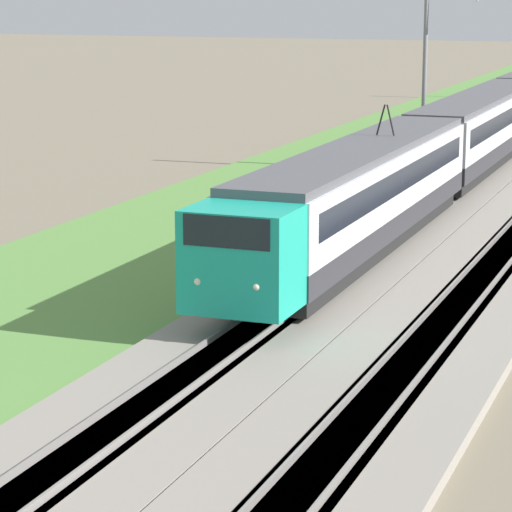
{
  "coord_description": "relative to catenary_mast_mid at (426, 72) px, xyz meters",
  "views": [
    {
      "loc": [
        -9.25,
        -10.77,
        8.87
      ],
      "look_at": [
        19.0,
        0.0,
        2.16
      ],
      "focal_mm": 85.0,
      "sensor_mm": 36.0,
      "label": 1
    }
  ],
  "objects": [
    {
      "name": "catenary_mast_mid",
      "position": [
        0.0,
        0.0,
        0.0
      ],
      "size": [
        0.22,
        2.56,
        9.51
      ],
      "color": "slate",
      "rests_on": "ground"
    },
    {
      "name": "ballast_main",
      "position": [
        1.57,
        -2.49,
        -4.75
      ],
      "size": [
        240.0,
        4.4,
        0.3
      ],
      "color": "gray",
      "rests_on": "ground"
    },
    {
      "name": "grass_verge",
      "position": [
        1.57,
        4.25,
        -4.84
      ],
      "size": [
        240.0,
        10.9,
        0.12
      ],
      "color": "#5B8E42",
      "rests_on": "ground"
    },
    {
      "name": "track_main",
      "position": [
        1.57,
        -2.49,
        -4.74
      ],
      "size": [
        240.0,
        1.57,
        0.45
      ],
      "color": "#4C4238",
      "rests_on": "ground"
    }
  ]
}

